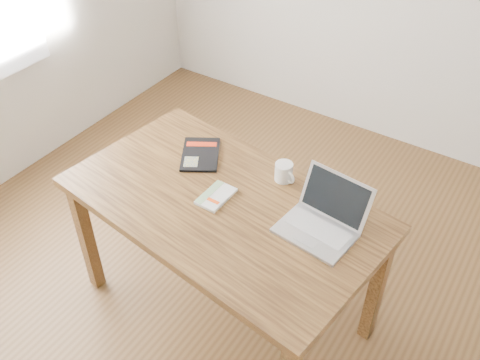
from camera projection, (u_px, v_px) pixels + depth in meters
The scene contains 6 objects.
room at pixel (236, 94), 1.85m from camera, with size 4.04×4.04×2.70m.
desk at pixel (223, 216), 2.38m from camera, with size 1.49×0.97×0.75m.
white_guidebook at pixel (216, 196), 2.34m from camera, with size 0.11×0.18×0.02m.
black_guidebook at pixel (200, 154), 2.57m from camera, with size 0.28×0.31×0.01m.
laptop at pixel (323, 220), 2.17m from camera, with size 0.33×0.32×0.20m.
coffee_mug at pixel (284, 172), 2.41m from camera, with size 0.11×0.08×0.09m.
Camera 1 is at (0.82, -1.34, 2.31)m, focal length 40.00 mm.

